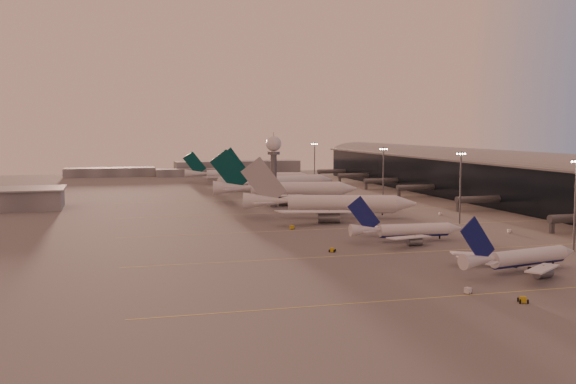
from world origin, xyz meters
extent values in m
plane|color=#5F5C5C|center=(0.00, 0.00, 0.00)|extent=(700.00, 700.00, 0.00)
cube|color=#F0E754|center=(30.00, -35.00, 0.01)|extent=(180.00, 0.25, 0.02)
cube|color=#F0E754|center=(30.00, 10.00, 0.01)|extent=(180.00, 0.25, 0.02)
cube|color=#F0E754|center=(30.00, 55.00, 0.01)|extent=(180.00, 0.25, 0.02)
cube|color=#F0E754|center=(30.00, 100.00, 0.01)|extent=(180.00, 0.25, 0.02)
cube|color=#F0E754|center=(30.00, 150.00, 0.01)|extent=(180.00, 0.25, 0.02)
cube|color=black|center=(108.00, 110.00, 9.00)|extent=(36.00, 360.00, 18.00)
cylinder|color=gray|center=(108.00, 110.00, 18.00)|extent=(10.08, 360.00, 10.08)
cube|color=gray|center=(108.00, 110.00, 18.20)|extent=(40.00, 362.00, 0.80)
cube|color=#595B60|center=(72.00, 28.00, 2.20)|extent=(1.20, 1.20, 4.40)
cylinder|color=#595B60|center=(82.00, 86.00, 4.50)|extent=(22.00, 2.80, 2.80)
cube|color=#595B60|center=(72.00, 86.00, 2.20)|extent=(1.20, 1.20, 4.40)
cylinder|color=#595B60|center=(82.00, 142.00, 4.50)|extent=(22.00, 2.80, 2.80)
cube|color=#595B60|center=(72.00, 142.00, 2.20)|extent=(1.20, 1.20, 4.40)
cylinder|color=#595B60|center=(82.00, 184.00, 4.50)|extent=(22.00, 2.80, 2.80)
cube|color=#595B60|center=(72.00, 184.00, 2.20)|extent=(1.20, 1.20, 4.40)
cylinder|color=#595B60|center=(82.00, 226.00, 4.50)|extent=(22.00, 2.80, 2.80)
cube|color=#595B60|center=(72.00, 226.00, 2.20)|extent=(1.20, 1.20, 4.40)
cylinder|color=#595B60|center=(82.00, 266.00, 4.50)|extent=(22.00, 2.80, 2.80)
cube|color=#595B60|center=(72.00, 266.00, 2.20)|extent=(1.20, 1.20, 4.40)
cylinder|color=#595B60|center=(5.00, 120.00, 11.00)|extent=(2.60, 2.60, 22.00)
cylinder|color=#595B60|center=(5.00, 120.00, 22.50)|extent=(5.20, 5.20, 1.20)
sphere|color=silver|center=(5.00, 120.00, 26.40)|extent=(6.40, 6.40, 6.40)
cylinder|color=#595B60|center=(5.00, 120.00, 30.10)|extent=(0.16, 0.16, 2.00)
cylinder|color=#595B60|center=(58.00, 0.00, 12.50)|extent=(0.56, 0.56, 25.00)
sphere|color=#FFEABF|center=(56.50, 0.00, 24.10)|extent=(0.56, 0.56, 0.56)
sphere|color=#FFEABF|center=(57.50, 0.00, 24.10)|extent=(0.56, 0.56, 0.56)
cylinder|color=#595B60|center=(55.00, 55.00, 12.50)|extent=(0.56, 0.56, 25.00)
cube|color=#595B60|center=(55.00, 55.00, 24.50)|extent=(3.60, 0.25, 0.25)
sphere|color=#FFEABF|center=(53.50, 55.00, 24.10)|extent=(0.56, 0.56, 0.56)
sphere|color=#FFEABF|center=(54.50, 55.00, 24.10)|extent=(0.56, 0.56, 0.56)
sphere|color=#FFEABF|center=(55.50, 55.00, 24.10)|extent=(0.56, 0.56, 0.56)
sphere|color=#FFEABF|center=(56.50, 55.00, 24.10)|extent=(0.56, 0.56, 0.56)
cylinder|color=#595B60|center=(50.00, 110.00, 12.50)|extent=(0.56, 0.56, 25.00)
cube|color=#595B60|center=(50.00, 110.00, 24.50)|extent=(3.60, 0.25, 0.25)
sphere|color=#FFEABF|center=(48.50, 110.00, 24.10)|extent=(0.56, 0.56, 0.56)
sphere|color=#FFEABF|center=(49.50, 110.00, 24.10)|extent=(0.56, 0.56, 0.56)
sphere|color=#FFEABF|center=(50.50, 110.00, 24.10)|extent=(0.56, 0.56, 0.56)
sphere|color=#FFEABF|center=(51.50, 110.00, 24.10)|extent=(0.56, 0.56, 0.56)
cylinder|color=#595B60|center=(48.00, 200.00, 12.50)|extent=(0.56, 0.56, 25.00)
cube|color=#595B60|center=(48.00, 200.00, 24.50)|extent=(3.60, 0.25, 0.25)
sphere|color=#FFEABF|center=(46.50, 200.00, 24.10)|extent=(0.56, 0.56, 0.56)
sphere|color=#FFEABF|center=(47.50, 200.00, 24.10)|extent=(0.56, 0.56, 0.56)
sphere|color=#FFEABF|center=(48.50, 200.00, 24.10)|extent=(0.56, 0.56, 0.56)
sphere|color=#FFEABF|center=(49.50, 200.00, 24.10)|extent=(0.56, 0.56, 0.56)
cube|color=slate|center=(-60.00, 320.00, 3.00)|extent=(60.00, 18.00, 6.00)
cube|color=slate|center=(30.00, 330.00, 4.50)|extent=(90.00, 20.00, 9.00)
cube|color=slate|center=(-10.00, 310.00, 2.50)|extent=(40.00, 15.00, 5.00)
cylinder|color=silver|center=(31.08, -18.66, 2.95)|extent=(21.56, 7.91, 3.62)
cylinder|color=navy|center=(31.08, -18.66, 2.14)|extent=(20.94, 6.83, 2.61)
cone|color=silver|center=(43.50, -16.05, 2.95)|extent=(4.77, 4.39, 3.62)
cone|color=silver|center=(16.30, -21.76, 3.41)|extent=(9.47, 5.38, 3.62)
cube|color=silver|center=(27.79, -28.45, 2.32)|extent=(14.10, 12.60, 1.14)
cylinder|color=slate|center=(29.90, -25.86, 0.67)|extent=(4.51, 3.15, 2.35)
cube|color=slate|center=(29.90, -25.86, 1.69)|extent=(0.33, 0.29, 1.45)
cube|color=silver|center=(24.14, -11.01, 2.32)|extent=(15.77, 7.70, 1.14)
cylinder|color=slate|center=(27.10, -12.54, 0.67)|extent=(4.51, 3.15, 2.35)
cube|color=slate|center=(27.10, -12.54, 1.69)|extent=(0.33, 0.29, 1.45)
cube|color=navy|center=(15.87, -21.85, 7.89)|extent=(9.80, 2.37, 10.79)
cube|color=silver|center=(17.18, -25.78, 3.50)|extent=(4.20, 3.75, 0.24)
cube|color=silver|center=(15.49, -17.72, 3.50)|extent=(4.37, 2.50, 0.24)
cylinder|color=black|center=(38.99, -17.00, 0.48)|extent=(0.48, 0.48, 0.95)
cylinder|color=black|center=(28.97, -16.96, 0.52)|extent=(1.12, 0.68, 1.05)
cylinder|color=black|center=(29.83, -21.06, 0.52)|extent=(1.12, 0.68, 1.05)
cylinder|color=silver|center=(23.77, 25.81, 2.94)|extent=(21.30, 4.70, 3.60)
cylinder|color=navy|center=(23.77, 25.81, 2.13)|extent=(20.83, 3.67, 2.59)
cone|color=silver|center=(36.37, 25.15, 2.94)|extent=(4.27, 3.81, 3.60)
cone|color=silver|center=(8.79, 26.59, 3.39)|extent=(9.04, 4.06, 3.60)
cube|color=silver|center=(18.13, 17.24, 2.31)|extent=(15.36, 9.67, 1.13)
cylinder|color=slate|center=(20.81, 19.19, 0.66)|extent=(4.21, 2.55, 2.34)
cube|color=slate|center=(20.81, 19.19, 1.68)|extent=(0.30, 0.25, 1.44)
cube|color=silver|center=(19.05, 34.92, 2.31)|extent=(14.93, 10.91, 1.13)
cylinder|color=slate|center=(21.52, 32.70, 0.66)|extent=(4.21, 2.55, 2.34)
cube|color=slate|center=(21.52, 32.70, 1.68)|extent=(0.30, 0.25, 1.44)
cube|color=navy|center=(8.35, 26.62, 7.84)|extent=(9.88, 0.85, 10.73)
cube|color=silver|center=(8.61, 22.50, 3.48)|extent=(4.37, 3.01, 0.24)
cube|color=silver|center=(9.03, 30.68, 3.48)|extent=(4.32, 3.33, 0.24)
cylinder|color=black|center=(31.79, 25.39, 0.47)|extent=(0.47, 0.47, 0.95)
cylinder|color=black|center=(22.18, 27.98, 0.52)|extent=(1.07, 0.53, 1.04)
cylinder|color=black|center=(21.96, 23.82, 0.52)|extent=(1.07, 0.53, 1.04)
cylinder|color=silver|center=(20.25, 78.54, 4.23)|extent=(39.09, 17.59, 6.10)
cylinder|color=silver|center=(20.25, 78.54, 2.86)|extent=(37.83, 15.73, 4.40)
cone|color=silver|center=(42.48, 71.51, 4.23)|extent=(9.05, 8.10, 6.10)
cone|color=silver|center=(-6.18, 86.89, 5.00)|extent=(17.46, 10.76, 6.10)
cube|color=silver|center=(6.27, 65.92, 3.17)|extent=(28.75, 11.48, 1.81)
cylinder|color=slate|center=(11.93, 68.15, 0.69)|extent=(8.41, 6.06, 3.97)
cube|color=slate|center=(11.93, 68.15, 2.10)|extent=(0.36, 0.32, 2.44)
cube|color=silver|center=(16.06, 96.90, 3.17)|extent=(24.28, 24.56, 1.81)
cylinder|color=slate|center=(19.41, 91.81, 0.69)|extent=(8.41, 6.06, 3.97)
cube|color=slate|center=(19.41, 91.81, 2.10)|extent=(0.36, 0.32, 2.44)
cube|color=#999BA0|center=(-6.97, 87.14, 12.21)|extent=(16.24, 5.43, 18.12)
cube|color=silver|center=(-8.77, 79.78, 5.15)|extent=(7.90, 3.92, 0.25)
cube|color=silver|center=(-4.22, 94.20, 5.15)|extent=(7.43, 7.26, 0.25)
cylinder|color=black|center=(34.41, 74.06, 0.49)|extent=(0.49, 0.49, 0.98)
cylinder|color=black|center=(17.90, 81.55, 0.54)|extent=(1.18, 0.80, 1.08)
cylinder|color=black|center=(16.60, 77.42, 0.54)|extent=(1.18, 0.80, 1.08)
cylinder|color=silver|center=(18.67, 134.61, 4.52)|extent=(40.19, 12.50, 6.40)
cylinder|color=silver|center=(18.67, 134.61, 3.08)|extent=(39.13, 10.61, 4.61)
cone|color=silver|center=(42.06, 130.92, 4.52)|extent=(8.58, 7.52, 6.40)
cone|color=silver|center=(-9.15, 138.99, 5.32)|extent=(17.43, 8.91, 6.40)
cube|color=silver|center=(6.41, 119.65, 3.40)|extent=(29.41, 15.71, 1.89)
cylinder|color=slate|center=(11.82, 122.79, 0.77)|extent=(8.23, 5.31, 4.16)
cube|color=slate|center=(11.82, 122.79, 2.28)|extent=(0.37, 0.32, 2.56)
cube|color=silver|center=(11.61, 152.62, 3.40)|extent=(27.03, 22.65, 1.89)
cylinder|color=slate|center=(15.79, 147.96, 0.77)|extent=(8.23, 5.31, 4.16)
cube|color=slate|center=(15.79, 147.96, 2.28)|extent=(0.37, 0.32, 2.56)
cube|color=#033536|center=(-9.97, 139.12, 12.97)|extent=(17.45, 3.12, 18.94)
cube|color=silver|center=(-10.62, 131.45, 5.48)|extent=(8.19, 5.00, 0.28)
cube|color=silver|center=(-8.23, 146.62, 5.48)|extent=(7.94, 6.76, 0.28)
cylinder|color=black|center=(33.56, 132.26, 0.55)|extent=(0.55, 0.55, 1.10)
cylinder|color=black|center=(15.88, 137.50, 0.61)|extent=(1.28, 0.73, 1.21)
cylinder|color=black|center=(15.13, 132.71, 0.61)|extent=(1.28, 0.73, 1.21)
cylinder|color=silver|center=(25.19, 175.10, 4.51)|extent=(39.92, 15.91, 6.38)
cylinder|color=silver|center=(25.19, 175.10, 3.08)|extent=(38.71, 13.98, 4.59)
cone|color=silver|center=(48.07, 180.91, 4.51)|extent=(8.99, 8.07, 6.38)
cone|color=silver|center=(-2.03, 168.20, 5.31)|extent=(17.65, 10.26, 6.38)
cube|color=silver|center=(19.83, 156.58, 3.39)|extent=(25.74, 24.23, 1.89)
cylinder|color=slate|center=(23.55, 161.58, 0.77)|extent=(8.44, 5.90, 4.15)
cube|color=slate|center=(23.55, 161.58, 2.28)|extent=(0.39, 0.35, 2.55)
cube|color=silver|center=(11.65, 188.84, 3.39)|extent=(29.48, 13.30, 1.89)
cylinder|color=slate|center=(17.31, 186.22, 0.77)|extent=(8.44, 5.90, 4.15)
cube|color=slate|center=(17.31, 186.22, 2.28)|extent=(0.39, 0.35, 2.55)
cube|color=#033536|center=(-2.83, 168.00, 12.93)|extent=(17.11, 4.69, 18.88)
cube|color=silver|center=(-0.42, 160.71, 5.47)|extent=(7.70, 7.14, 0.28)
cube|color=silver|center=(-4.18, 175.56, 5.47)|extent=(8.08, 4.37, 0.28)
cylinder|color=black|center=(39.76, 178.80, 0.55)|extent=(0.55, 0.55, 1.10)
cylinder|color=black|center=(21.50, 176.67, 0.61)|extent=(1.31, 0.83, 1.21)
cylinder|color=black|center=(22.69, 171.97, 0.61)|extent=(1.31, 0.83, 1.21)
cylinder|color=silver|center=(31.02, 225.88, 3.65)|extent=(32.32, 12.67, 5.16)
cylinder|color=silver|center=(31.02, 225.88, 2.49)|extent=(31.35, 11.12, 3.72)
cone|color=silver|center=(49.57, 221.30, 3.65)|extent=(7.25, 6.50, 5.16)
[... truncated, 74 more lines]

